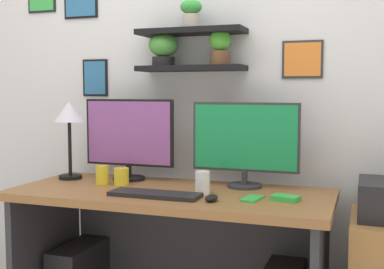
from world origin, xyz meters
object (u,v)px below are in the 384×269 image
at_px(desk_lamp, 69,119).
at_px(scissors_tray, 286,198).
at_px(desk, 174,229).
at_px(pen_cup, 102,175).
at_px(keyboard, 155,194).
at_px(monitor_left, 129,137).
at_px(cell_phone, 252,199).
at_px(monitor_right, 245,142).
at_px(water_cup, 203,182).
at_px(coffee_mug, 121,176).
at_px(computer_mouse, 211,198).

relative_size(desk_lamp, scissors_tray, 3.65).
relative_size(desk, pen_cup, 16.06).
bearing_deg(scissors_tray, pen_cup, 175.19).
height_order(keyboard, desk_lamp, desk_lamp).
xyz_separation_m(monitor_left, pen_cup, (-0.07, -0.18, -0.19)).
height_order(monitor_left, cell_phone, monitor_left).
xyz_separation_m(monitor_right, water_cup, (-0.16, -0.23, -0.18)).
bearing_deg(desk, coffee_mug, 179.10).
height_order(coffee_mug, pen_cup, pen_cup).
bearing_deg(desk, computer_mouse, -39.13).
height_order(desk_lamp, coffee_mug, desk_lamp).
height_order(cell_phone, pen_cup, pen_cup).
height_order(desk, computer_mouse, computer_mouse).
relative_size(keyboard, coffee_mug, 4.89).
distance_m(desk, monitor_left, 0.59).
xyz_separation_m(desk_lamp, water_cup, (0.84, -0.14, -0.29)).
xyz_separation_m(pen_cup, scissors_tray, (0.99, -0.08, -0.04)).
distance_m(monitor_left, computer_mouse, 0.75).
height_order(computer_mouse, water_cup, water_cup).
xyz_separation_m(desk_lamp, coffee_mug, (0.36, -0.07, -0.30)).
bearing_deg(monitor_left, coffee_mug, -78.99).
distance_m(cell_phone, scissors_tray, 0.15).
bearing_deg(keyboard, desk, 85.56).
xyz_separation_m(cell_phone, scissors_tray, (0.15, 0.03, 0.01)).
bearing_deg(keyboard, desk_lamp, 156.51).
bearing_deg(desk, monitor_left, 153.94).
distance_m(computer_mouse, scissors_tray, 0.34).
relative_size(monitor_left, pen_cup, 5.28).
distance_m(keyboard, scissors_tray, 0.61).
height_order(keyboard, water_cup, water_cup).
distance_m(desk_lamp, cell_phone, 1.17).
height_order(computer_mouse, desk_lamp, desk_lamp).
bearing_deg(pen_cup, water_cup, -5.40).
bearing_deg(desk, scissors_tray, -9.32).
bearing_deg(desk_lamp, desk, -6.39).
xyz_separation_m(computer_mouse, water_cup, (-0.09, 0.15, 0.04)).
bearing_deg(computer_mouse, keyboard, 177.69).
relative_size(monitor_right, computer_mouse, 6.24).
bearing_deg(computer_mouse, pen_cup, 163.06).
xyz_separation_m(keyboard, water_cup, (0.19, 0.14, 0.05)).
xyz_separation_m(monitor_left, water_cup, (0.51, -0.23, -0.19)).
bearing_deg(cell_phone, computer_mouse, -141.39).
bearing_deg(scissors_tray, monitor_right, 134.19).
distance_m(cell_phone, water_cup, 0.27).
bearing_deg(coffee_mug, monitor_right, 13.98).
bearing_deg(pen_cup, scissors_tray, -4.81).
xyz_separation_m(desk, monitor_right, (0.33, 0.16, 0.45)).
relative_size(cell_phone, pen_cup, 1.40).
bearing_deg(monitor_right, cell_phone, -70.21).
relative_size(cell_phone, scissors_tray, 1.17).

